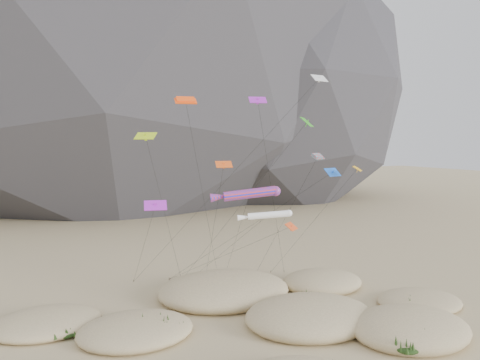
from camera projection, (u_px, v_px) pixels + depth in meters
name	position (u px, v px, depth m)	size (l,w,h in m)	color
ground	(295.00, 341.00, 45.55)	(500.00, 500.00, 0.00)	#CCB789
dunes	(252.00, 323.00, 48.23)	(51.56, 35.87, 3.67)	#CCB789
dune_grass	(274.00, 321.00, 48.30)	(40.28, 29.33, 1.53)	black
kite_stakes	(217.00, 276.00, 66.90)	(21.51, 4.44, 0.30)	#3F2D1E
rainbow_tube_kite	(247.00, 194.00, 56.97)	(8.54, 15.26, 13.96)	#FF3A1A
white_tube_kite	(266.00, 215.00, 52.88)	(5.97, 18.03, 11.67)	white
orange_parafoil	(186.00, 104.00, 51.34)	(11.09, 16.77, 24.33)	#FF480D
multi_parafoil	(317.00, 158.00, 58.52)	(4.14, 12.31, 17.95)	red
delta_kites	(265.00, 154.00, 54.72)	(26.67, 21.74, 27.91)	#F1A70C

